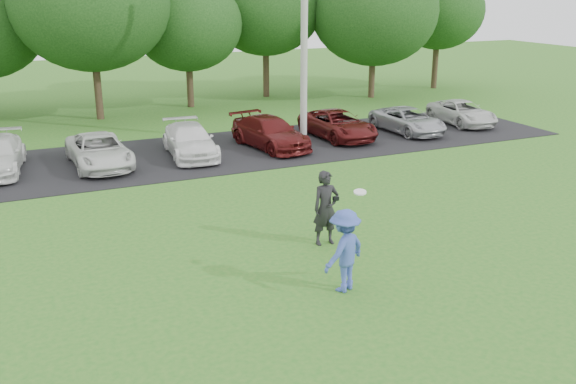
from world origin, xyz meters
name	(u,v)px	position (x,y,z in m)	size (l,w,h in m)	color
ground	(355,296)	(0.00, 0.00, 0.00)	(100.00, 100.00, 0.00)	#286D1F
parking_lot	(188,155)	(0.00, 13.00, 0.01)	(32.00, 6.50, 0.03)	black
utility_pole	(304,24)	(4.87, 12.77, 4.86)	(0.28, 0.28, 9.72)	#A9A9A4
frisbee_player	(344,250)	(-0.08, 0.39, 0.92)	(1.36, 1.11, 2.23)	#3E55AF
camera_bystander	(326,208)	(0.76, 2.86, 0.96)	(0.71, 0.48, 1.93)	black
parked_cars	(206,138)	(0.73, 12.90, 0.61)	(28.48, 5.07, 1.23)	silver
tree_row	(159,14)	(1.51, 22.76, 4.91)	(42.39, 9.85, 8.64)	#38281C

